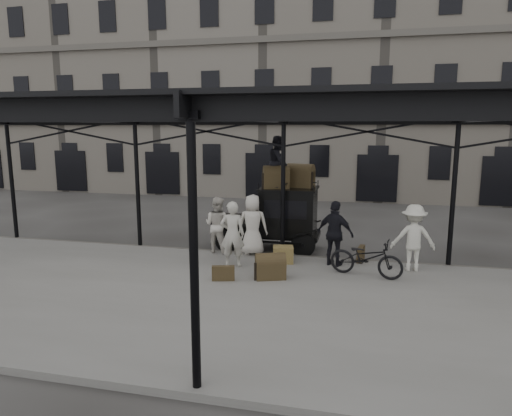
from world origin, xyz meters
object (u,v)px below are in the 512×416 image
Objects in this scene: porter_left at (232,234)px; steamer_trunk_roof_near at (276,179)px; steamer_trunk_platform at (270,268)px; taxi at (279,216)px; porter_official at (335,234)px; bicycle at (366,258)px.

steamer_trunk_roof_near is at bearing -118.38° from porter_left.
steamer_trunk_platform is (0.47, -3.22, -2.05)m from steamer_trunk_roof_near.
steamer_trunk_roof_near is 3.85m from steamer_trunk_platform.
porter_official is (2.00, -1.90, -0.09)m from taxi.
porter_official reaches higher than bicycle.
porter_official is 2.35m from steamer_trunk_platform.
bicycle is at bearing -2.92° from steamer_trunk_platform.
taxi is 1.89× the size of porter_official.
steamer_trunk_roof_near is 1.08× the size of steamer_trunk_platform.
bicycle is 2.33× the size of steamer_trunk_roof_near.
steamer_trunk_platform is at bearing 66.24° from porter_official.
taxi is at bearing 76.50° from steamer_trunk_platform.
steamer_trunk_roof_near is (0.82, 2.42, 1.37)m from porter_left.
bicycle is (0.90, -0.81, -0.44)m from porter_official.
porter_official reaches higher than steamer_trunk_platform.
steamer_trunk_platform is at bearing 120.81° from bicycle.
porter_official is 0.97× the size of bicycle.
porter_left is 3.83m from bicycle.
bicycle is at bearing -43.00° from taxi.
steamer_trunk_roof_near reaches higher than porter_official.
steamer_trunk_roof_near is at bearing 64.32° from bicycle.
porter_left reaches higher than porter_official.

